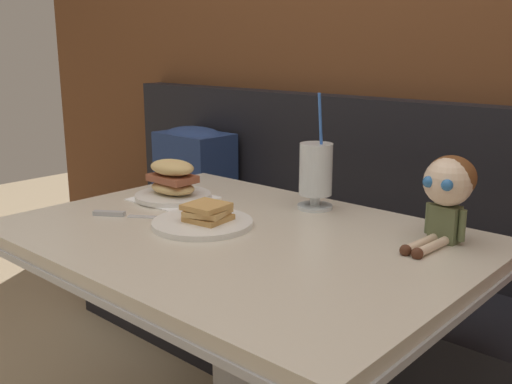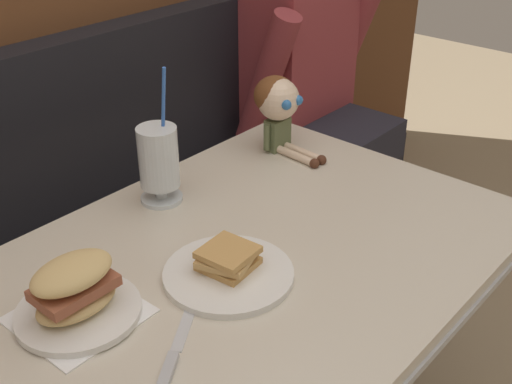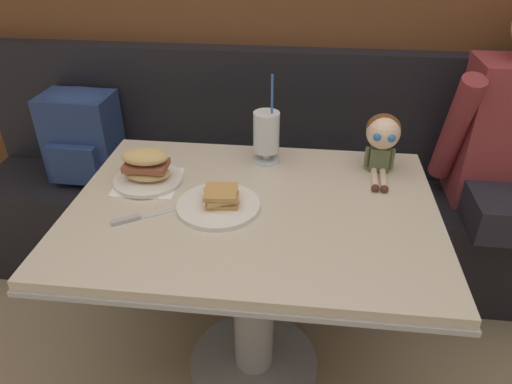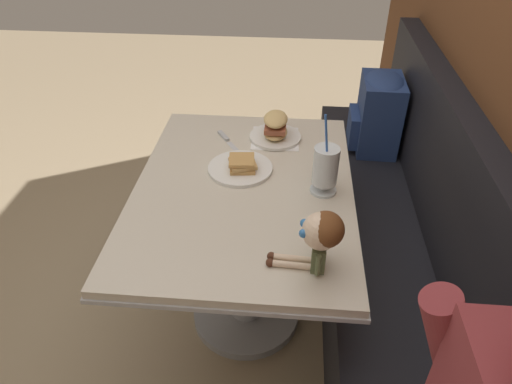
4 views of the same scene
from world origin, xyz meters
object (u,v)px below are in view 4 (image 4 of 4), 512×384
Objects in this scene: seated_doll at (321,234)px; sandwich_plate at (275,129)px; milkshake_glass at (325,168)px; backpack at (378,111)px; butter_knife at (227,140)px; toast_plate at (241,167)px.

sandwich_plate is at bearing -167.54° from seated_doll.
milkshake_glass is 0.91m from backpack.
milkshake_glass is 1.52× the size of butter_knife.
sandwich_plate is 0.21m from butter_knife.
seated_doll reaches higher than toast_plate.
toast_plate is 0.79× the size of milkshake_glass.
toast_plate is at bearing -40.65° from backpack.
butter_knife is at bearing -54.61° from backpack.
milkshake_glass reaches higher than sandwich_plate.
toast_plate is 1.13× the size of seated_doll.
milkshake_glass reaches higher than seated_doll.
butter_knife is 0.82m from seated_doll.
seated_doll is (0.38, -0.03, 0.03)m from milkshake_glass.
sandwich_plate is 1.00× the size of seated_doll.
sandwich_plate is at bearing 155.16° from toast_plate.
backpack is (-0.47, 0.51, -0.13)m from sandwich_plate.
toast_plate is 0.58m from seated_doll.
milkshake_glass is at bearing 27.85° from sandwich_plate.
seated_doll reaches higher than butter_knife.
butter_knife is 0.51× the size of backpack.
sandwich_plate is (-0.37, -0.19, -0.06)m from milkshake_glass.
milkshake_glass is 0.53m from butter_knife.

